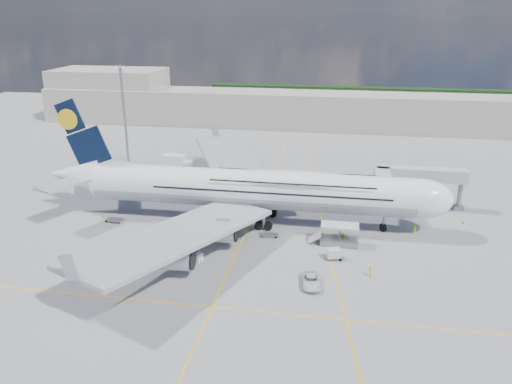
% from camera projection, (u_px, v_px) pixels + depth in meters
% --- Properties ---
extents(ground, '(300.00, 300.00, 0.00)m').
position_uv_depth(ground, '(241.00, 244.00, 87.46)').
color(ground, gray).
rests_on(ground, ground).
extents(taxi_line_main, '(0.25, 220.00, 0.01)m').
position_uv_depth(taxi_line_main, '(241.00, 244.00, 87.45)').
color(taxi_line_main, '#FFB60D').
rests_on(taxi_line_main, ground).
extents(taxi_line_cross, '(120.00, 0.25, 0.01)m').
position_uv_depth(taxi_line_cross, '(212.00, 307.00, 68.93)').
color(taxi_line_cross, '#FFB60D').
rests_on(taxi_line_cross, ground).
extents(taxi_line_diag, '(14.16, 99.06, 0.01)m').
position_uv_depth(taxi_line_diag, '(323.00, 227.00, 94.52)').
color(taxi_line_diag, '#FFB60D').
rests_on(taxi_line_diag, ground).
extents(airliner, '(77.26, 79.15, 23.71)m').
position_uv_depth(airliner, '(252.00, 188.00, 94.32)').
color(airliner, white).
rests_on(airliner, ground).
extents(jet_bridge, '(18.80, 12.10, 8.50)m').
position_uv_depth(jet_bridge, '(407.00, 179.00, 99.81)').
color(jet_bridge, '#B7B7BC').
rests_on(jet_bridge, ground).
extents(cargo_loader, '(8.53, 3.20, 3.67)m').
position_uv_depth(cargo_loader, '(338.00, 237.00, 87.07)').
color(cargo_loader, silver).
rests_on(cargo_loader, ground).
extents(light_mast, '(3.00, 0.70, 25.50)m').
position_uv_depth(light_mast, '(124.00, 113.00, 130.87)').
color(light_mast, gray).
rests_on(light_mast, ground).
extents(terminal, '(180.00, 16.00, 12.00)m').
position_uv_depth(terminal, '(294.00, 110.00, 173.37)').
color(terminal, '#B2AD9E').
rests_on(terminal, ground).
extents(hangar, '(40.00, 22.00, 18.00)m').
position_uv_depth(hangar, '(110.00, 94.00, 187.95)').
color(hangar, '#B2AD9E').
rests_on(hangar, ground).
extents(tree_line, '(160.00, 6.00, 8.00)m').
position_uv_depth(tree_line, '(399.00, 98.00, 209.45)').
color(tree_line, '#193814').
rests_on(tree_line, ground).
extents(dolly_row_a, '(3.32, 2.39, 1.89)m').
position_uv_depth(dolly_row_a, '(162.00, 238.00, 87.28)').
color(dolly_row_a, gray).
rests_on(dolly_row_a, ground).
extents(dolly_row_b, '(3.64, 2.63, 0.48)m').
position_uv_depth(dolly_row_b, '(150.00, 240.00, 88.20)').
color(dolly_row_b, gray).
rests_on(dolly_row_b, ground).
extents(dolly_row_c, '(2.94, 1.93, 0.40)m').
position_uv_depth(dolly_row_c, '(123.00, 272.00, 77.48)').
color(dolly_row_c, gray).
rests_on(dolly_row_c, ground).
extents(dolly_back, '(3.47, 2.11, 0.48)m').
position_uv_depth(dolly_back, '(114.00, 220.00, 96.62)').
color(dolly_back, gray).
rests_on(dolly_back, ground).
extents(dolly_nose_far, '(3.25, 2.40, 1.84)m').
position_uv_depth(dolly_nose_far, '(334.00, 254.00, 81.90)').
color(dolly_nose_far, gray).
rests_on(dolly_nose_far, ground).
extents(dolly_nose_near, '(3.26, 1.95, 0.46)m').
position_uv_depth(dolly_nose_near, '(269.00, 235.00, 90.30)').
color(dolly_nose_near, gray).
rests_on(dolly_nose_near, ground).
extents(baggage_tug, '(3.38, 2.50, 1.91)m').
position_uv_depth(baggage_tug, '(193.00, 255.00, 81.55)').
color(baggage_tug, silver).
rests_on(baggage_tug, ground).
extents(catering_truck_inner, '(7.91, 4.03, 4.51)m').
position_uv_depth(catering_truck_inner, '(220.00, 183.00, 111.55)').
color(catering_truck_inner, gray).
rests_on(catering_truck_inner, ground).
extents(catering_truck_outer, '(7.45, 2.95, 4.43)m').
position_uv_depth(catering_truck_outer, '(177.00, 164.00, 125.71)').
color(catering_truck_outer, gray).
rests_on(catering_truck_outer, ground).
extents(service_van, '(3.20, 5.82, 1.54)m').
position_uv_depth(service_van, '(311.00, 281.00, 74.01)').
color(service_van, silver).
rests_on(service_van, ground).
extents(crew_nose, '(0.83, 0.83, 1.94)m').
position_uv_depth(crew_nose, '(415.00, 229.00, 91.13)').
color(crew_nose, '#C9E918').
rests_on(crew_nose, ground).
extents(crew_loader, '(1.20, 1.22, 1.99)m').
position_uv_depth(crew_loader, '(342.00, 238.00, 87.37)').
color(crew_loader, '#C9E618').
rests_on(crew_loader, ground).
extents(crew_wing, '(0.38, 0.88, 1.49)m').
position_uv_depth(crew_wing, '(117.00, 254.00, 82.27)').
color(crew_wing, '#C0E518').
rests_on(crew_wing, ground).
extents(crew_van, '(0.70, 1.00, 1.92)m').
position_uv_depth(crew_van, '(371.00, 271.00, 76.49)').
color(crew_van, '#C3F019').
rests_on(crew_van, ground).
extents(crew_tug, '(1.29, 1.01, 1.75)m').
position_uv_depth(crew_tug, '(190.00, 241.00, 86.57)').
color(crew_tug, '#D8F81A').
rests_on(crew_tug, ground).
extents(cone_nose, '(0.46, 0.46, 0.58)m').
position_uv_depth(cone_nose, '(463.00, 222.00, 95.70)').
color(cone_nose, '#DF500B').
rests_on(cone_nose, ground).
extents(cone_wing_left_inner, '(0.40, 0.40, 0.50)m').
position_uv_depth(cone_wing_left_inner, '(259.00, 192.00, 111.70)').
color(cone_wing_left_inner, '#DF500B').
rests_on(cone_wing_left_inner, ground).
extents(cone_wing_left_outer, '(0.43, 0.43, 0.55)m').
position_uv_depth(cone_wing_left_outer, '(227.00, 173.00, 124.48)').
color(cone_wing_left_outer, '#DF500B').
rests_on(cone_wing_left_outer, ground).
extents(cone_wing_right_inner, '(0.45, 0.45, 0.58)m').
position_uv_depth(cone_wing_right_inner, '(223.00, 236.00, 89.77)').
color(cone_wing_right_inner, '#DF500B').
rests_on(cone_wing_right_inner, ground).
extents(cone_wing_right_outer, '(0.41, 0.41, 0.52)m').
position_uv_depth(cone_wing_right_outer, '(117.00, 253.00, 83.84)').
color(cone_wing_right_outer, '#DF500B').
rests_on(cone_wing_right_outer, ground).
extents(cone_tail, '(0.42, 0.42, 0.54)m').
position_uv_depth(cone_tail, '(103.00, 217.00, 98.40)').
color(cone_tail, '#DF500B').
rests_on(cone_tail, ground).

